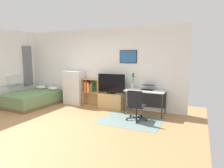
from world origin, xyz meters
The scene contains 13 objects.
ground_plane centered at (0.00, 0.00, 0.00)m, with size 7.20×7.20×0.00m, color #A87A4C.
wall_back_with_posters centered at (0.01, 2.43, 1.35)m, with size 6.12×0.09×2.70m.
area_rug centered at (1.65, 1.23, 0.00)m, with size 1.70×1.20×0.01m, color slate.
bed centered at (-2.12, 1.41, 0.24)m, with size 1.45×1.96×0.60m.
dresser centered at (-0.85, 2.15, 0.61)m, with size 0.72×0.46×1.23m.
bookshelf centered at (-0.18, 2.22, 0.57)m, with size 0.64×0.30×0.96m.
tv_stand centered at (0.66, 2.17, 0.26)m, with size 0.83×0.41×0.52m.
television centered at (0.66, 2.15, 0.85)m, with size 0.97×0.16×0.66m.
desk centered at (1.85, 2.13, 0.61)m, with size 1.19×0.64×0.74m.
office_chair centered at (1.79, 1.30, 0.46)m, with size 0.56×0.58×0.86m.
laptop centered at (1.90, 2.17, 0.80)m, with size 0.40×0.43×0.17m.
computer_mouse centered at (2.17, 2.03, 0.76)m, with size 0.06×0.10×0.03m, color silver.
bamboo_vase centered at (1.38, 2.27, 0.99)m, with size 0.09×0.10×0.49m.
Camera 1 is at (3.34, -3.63, 1.78)m, focal length 31.06 mm.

